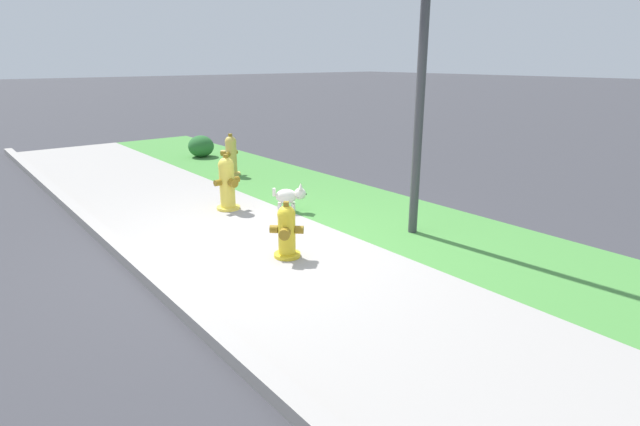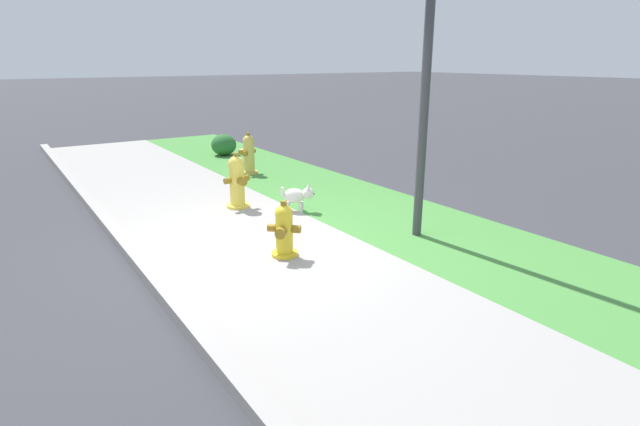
{
  "view_description": "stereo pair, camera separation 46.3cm",
  "coord_description": "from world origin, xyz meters",
  "px_view_note": "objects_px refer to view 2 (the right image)",
  "views": [
    {
      "loc": [
        4.6,
        -2.77,
        2.12
      ],
      "look_at": [
        0.26,
        0.69,
        0.4
      ],
      "focal_mm": 28.0,
      "sensor_mm": 36.0,
      "label": 1
    },
    {
      "loc": [
        4.87,
        -2.4,
        2.12
      ],
      "look_at": [
        0.26,
        0.69,
        0.4
      ],
      "focal_mm": 28.0,
      "sensor_mm": 36.0,
      "label": 2
    }
  ],
  "objects_px": {
    "fire_hydrant_near_corner": "(249,154)",
    "small_white_dog": "(298,196)",
    "fire_hydrant_across_street": "(237,182)",
    "shrub_bush_near_lamp": "(224,145)",
    "fire_hydrant_at_driveway": "(284,231)"
  },
  "relations": [
    {
      "from": "shrub_bush_near_lamp",
      "to": "small_white_dog",
      "type": "bearing_deg",
      "value": -10.78
    },
    {
      "from": "fire_hydrant_at_driveway",
      "to": "small_white_dog",
      "type": "height_order",
      "value": "fire_hydrant_at_driveway"
    },
    {
      "from": "fire_hydrant_near_corner",
      "to": "fire_hydrant_at_driveway",
      "type": "bearing_deg",
      "value": -143.44
    },
    {
      "from": "fire_hydrant_near_corner",
      "to": "fire_hydrant_across_street",
      "type": "bearing_deg",
      "value": -152.75
    },
    {
      "from": "fire_hydrant_near_corner",
      "to": "small_white_dog",
      "type": "distance_m",
      "value": 2.71
    },
    {
      "from": "fire_hydrant_at_driveway",
      "to": "fire_hydrant_across_street",
      "type": "bearing_deg",
      "value": -57.53
    },
    {
      "from": "fire_hydrant_at_driveway",
      "to": "fire_hydrant_across_street",
      "type": "distance_m",
      "value": 2.09
    },
    {
      "from": "small_white_dog",
      "to": "fire_hydrant_across_street",
      "type": "bearing_deg",
      "value": 169.75
    },
    {
      "from": "shrub_bush_near_lamp",
      "to": "fire_hydrant_near_corner",
      "type": "bearing_deg",
      "value": -10.2
    },
    {
      "from": "fire_hydrant_at_driveway",
      "to": "fire_hydrant_across_street",
      "type": "height_order",
      "value": "fire_hydrant_across_street"
    },
    {
      "from": "shrub_bush_near_lamp",
      "to": "fire_hydrant_across_street",
      "type": "bearing_deg",
      "value": -20.71
    },
    {
      "from": "fire_hydrant_across_street",
      "to": "fire_hydrant_near_corner",
      "type": "bearing_deg",
      "value": -124.32
    },
    {
      "from": "small_white_dog",
      "to": "shrub_bush_near_lamp",
      "type": "relative_size",
      "value": 0.76
    },
    {
      "from": "fire_hydrant_across_street",
      "to": "shrub_bush_near_lamp",
      "type": "relative_size",
      "value": 1.45
    },
    {
      "from": "fire_hydrant_at_driveway",
      "to": "shrub_bush_near_lamp",
      "type": "distance_m",
      "value": 6.4
    }
  ]
}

